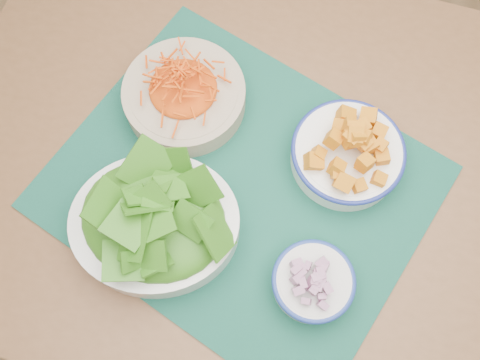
% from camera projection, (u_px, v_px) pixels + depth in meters
% --- Properties ---
extents(ground, '(4.00, 4.00, 0.00)m').
position_uv_depth(ground, '(325.00, 206.00, 1.70)').
color(ground, '#A47B4F').
rests_on(ground, ground).
extents(table, '(1.33, 0.91, 0.75)m').
position_uv_depth(table, '(296.00, 189.00, 1.02)').
color(table, brown).
rests_on(table, ground).
extents(placemat, '(0.71, 0.63, 0.00)m').
position_uv_depth(placemat, '(240.00, 186.00, 0.92)').
color(placemat, '#0A3429').
rests_on(placemat, table).
extents(carrot_bowl, '(0.28, 0.28, 0.08)m').
position_uv_depth(carrot_bowl, '(184.00, 93.00, 0.94)').
color(carrot_bowl, tan).
rests_on(carrot_bowl, placemat).
extents(squash_bowl, '(0.25, 0.25, 0.10)m').
position_uv_depth(squash_bowl, '(349.00, 150.00, 0.89)').
color(squash_bowl, white).
rests_on(squash_bowl, placemat).
extents(lettuce_bowl, '(0.33, 0.31, 0.12)m').
position_uv_depth(lettuce_bowl, '(154.00, 220.00, 0.84)').
color(lettuce_bowl, white).
rests_on(lettuce_bowl, placemat).
extents(onion_bowl, '(0.16, 0.16, 0.06)m').
position_uv_depth(onion_bowl, '(313.00, 282.00, 0.83)').
color(onion_bowl, silver).
rests_on(onion_bowl, placemat).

